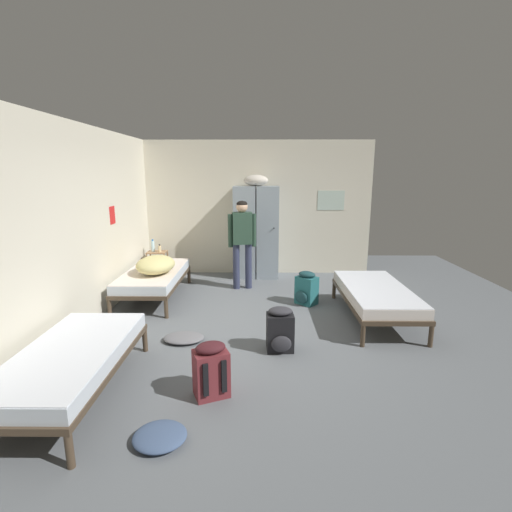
{
  "coord_description": "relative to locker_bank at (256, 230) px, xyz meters",
  "views": [
    {
      "loc": [
        0.05,
        -4.94,
        2.12
      ],
      "look_at": [
        0.0,
        0.29,
        0.95
      ],
      "focal_mm": 26.37,
      "sensor_mm": 36.0,
      "label": 1
    }
  ],
  "objects": [
    {
      "name": "backpack_maroon",
      "position": [
        -0.4,
        -4.28,
        -0.71
      ],
      "size": [
        0.39,
        0.4,
        0.55
      ],
      "color": "maroon",
      "rests_on": "ground_plane"
    },
    {
      "name": "locker_bank",
      "position": [
        0.0,
        0.0,
        0.0
      ],
      "size": [
        0.9,
        0.55,
        2.07
      ],
      "color": "#8C99A3",
      "rests_on": "ground_plane"
    },
    {
      "name": "shelf_unit",
      "position": [
        -1.98,
        -0.24,
        -0.62
      ],
      "size": [
        0.38,
        0.3,
        0.57
      ],
      "color": "#99704C",
      "rests_on": "ground_plane"
    },
    {
      "name": "room_backdrop",
      "position": [
        -1.26,
        -1.3,
        0.41
      ],
      "size": [
        4.72,
        5.85,
        2.76
      ],
      "color": "beige",
      "rests_on": "ground_plane"
    },
    {
      "name": "water_bottle",
      "position": [
        -2.06,
        -0.22,
        -0.29
      ],
      "size": [
        0.06,
        0.06,
        0.25
      ],
      "color": "#B2DBEA",
      "rests_on": "shelf_unit"
    },
    {
      "name": "bed_left_front",
      "position": [
        -1.73,
        -4.29,
        -0.59
      ],
      "size": [
        0.9,
        1.9,
        0.49
      ],
      "color": "#473828",
      "rests_on": "ground_plane"
    },
    {
      "name": "bed_left_rear",
      "position": [
        -1.73,
        -1.4,
        -0.59
      ],
      "size": [
        0.9,
        1.9,
        0.49
      ],
      "color": "#473828",
      "rests_on": "ground_plane"
    },
    {
      "name": "bedding_heap",
      "position": [
        -1.64,
        -1.57,
        -0.34
      ],
      "size": [
        0.61,
        0.8,
        0.28
      ],
      "color": "#D1C67F",
      "rests_on": "bed_left_rear"
    },
    {
      "name": "person_traveler",
      "position": [
        -0.24,
        -0.83,
        0.01
      ],
      "size": [
        0.51,
        0.26,
        1.62
      ],
      "color": "#2D334C",
      "rests_on": "ground_plane"
    },
    {
      "name": "lotion_bottle",
      "position": [
        -1.91,
        -0.28,
        -0.33
      ],
      "size": [
        0.06,
        0.06,
        0.16
      ],
      "color": "beige",
      "rests_on": "shelf_unit"
    },
    {
      "name": "backpack_teal",
      "position": [
        0.84,
        -1.68,
        -0.71
      ],
      "size": [
        0.42,
        0.42,
        0.55
      ],
      "color": "#23666B",
      "rests_on": "ground_plane"
    },
    {
      "name": "clothes_pile_grey",
      "position": [
        -0.9,
        -3.09,
        -0.93
      ],
      "size": [
        0.52,
        0.38,
        0.08
      ],
      "color": "slate",
      "rests_on": "ground_plane"
    },
    {
      "name": "clothes_pile_denim",
      "position": [
        -0.73,
        -4.94,
        -0.92
      ],
      "size": [
        0.44,
        0.4,
        0.09
      ],
      "color": "#42567A",
      "rests_on": "ground_plane"
    },
    {
      "name": "backpack_black",
      "position": [
        0.32,
        -3.34,
        -0.71
      ],
      "size": [
        0.33,
        0.35,
        0.55
      ],
      "color": "black",
      "rests_on": "ground_plane"
    },
    {
      "name": "ground_plane",
      "position": [
        0.02,
        -2.61,
        -0.97
      ],
      "size": [
        9.26,
        9.26,
        0.0
      ],
      "primitive_type": "plane",
      "color": "slate"
    },
    {
      "name": "bed_right",
      "position": [
        1.77,
        -2.31,
        -0.59
      ],
      "size": [
        0.9,
        1.9,
        0.49
      ],
      "color": "#473828",
      "rests_on": "ground_plane"
    }
  ]
}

